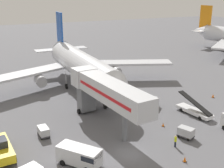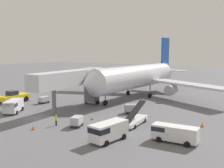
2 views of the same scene
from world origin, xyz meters
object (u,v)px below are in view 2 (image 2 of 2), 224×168
object	(u,v)px
service_van_mid_right	(13,106)
safety_cone_bravo	(202,125)
baggage_cart_outer_left	(77,121)
pushback_tug	(13,97)
jet_bridge	(74,80)
service_van_outer_right	(174,133)
safety_cone_alpha	(92,118)
belt_loader_truck	(135,120)
service_van_near_right	(108,131)
baggage_cart_rear_left	(44,100)
ground_crew_worker_midground	(56,120)
baggage_cart_near_left	(131,108)
safety_cone_charlie	(33,127)
airplane_at_gate	(138,76)

from	to	relation	value
service_van_mid_right	safety_cone_bravo	size ratio (longest dim) A/B	7.63
baggage_cart_outer_left	pushback_tug	bearing A→B (deg)	166.69
jet_bridge	baggage_cart_outer_left	distance (m)	12.60
service_van_outer_right	safety_cone_alpha	xyz separation A→B (m)	(-14.60, 2.26, -0.89)
jet_bridge	belt_loader_truck	bearing A→B (deg)	-9.66
service_van_mid_right	service_van_near_right	world-z (taller)	service_van_near_right
baggage_cart_rear_left	ground_crew_worker_midground	bearing A→B (deg)	-34.37
service_van_outer_right	baggage_cart_outer_left	distance (m)	14.00
service_van_near_right	baggage_cart_near_left	xyz separation A→B (m)	(-5.41, 13.89, -0.43)
service_van_near_right	baggage_cart_near_left	bearing A→B (deg)	111.28
service_van_near_right	baggage_cart_rear_left	bearing A→B (deg)	156.19
baggage_cart_near_left	ground_crew_worker_midground	xyz separation A→B (m)	(-4.68, -12.96, -0.00)
service_van_mid_right	baggage_cart_near_left	distance (m)	20.58
ground_crew_worker_midground	safety_cone_charlie	bearing A→B (deg)	-107.89
service_van_mid_right	service_van_outer_right	world-z (taller)	service_van_mid_right
service_van_near_right	baggage_cart_rear_left	distance (m)	26.91
pushback_tug	baggage_cart_near_left	size ratio (longest dim) A/B	2.64
belt_loader_truck	ground_crew_worker_midground	world-z (taller)	belt_loader_truck
jet_bridge	safety_cone_charlie	bearing A→B (deg)	-70.30
safety_cone_alpha	service_van_mid_right	bearing A→B (deg)	-163.04
service_van_mid_right	safety_cone_charlie	distance (m)	12.11
pushback_tug	airplane_at_gate	bearing A→B (deg)	49.82
baggage_cart_near_left	baggage_cart_rear_left	distance (m)	19.44
baggage_cart_near_left	safety_cone_bravo	bearing A→B (deg)	-5.10
jet_bridge	belt_loader_truck	xyz separation A→B (m)	(14.58, -2.48, -4.70)
airplane_at_gate	pushback_tug	distance (m)	27.63
baggage_cart_outer_left	service_van_mid_right	bearing A→B (deg)	-179.43
service_van_near_right	safety_cone_alpha	bearing A→B (deg)	140.93
pushback_tug	baggage_cart_near_left	world-z (taller)	pushback_tug
airplane_at_gate	service_van_mid_right	xyz separation A→B (m)	(-9.42, -26.58, -3.55)
jet_bridge	service_van_mid_right	size ratio (longest dim) A/B	3.43
baggage_cart_rear_left	safety_cone_charlie	distance (m)	18.86
safety_cone_bravo	safety_cone_charlie	bearing A→B (deg)	-140.64
service_van_outer_right	baggage_cart_near_left	world-z (taller)	service_van_outer_right
pushback_tug	baggage_cart_rear_left	size ratio (longest dim) A/B	3.01
baggage_cart_rear_left	safety_cone_charlie	size ratio (longest dim) A/B	3.39
baggage_cart_outer_left	safety_cone_bravo	size ratio (longest dim) A/B	3.43
jet_bridge	baggage_cart_rear_left	distance (m)	10.05
jet_bridge	baggage_cart_rear_left	world-z (taller)	jet_bridge
baggage_cart_outer_left	safety_cone_alpha	bearing A→B (deg)	99.98
airplane_at_gate	service_van_outer_right	distance (m)	31.48
service_van_mid_right	safety_cone_alpha	world-z (taller)	service_van_mid_right
airplane_at_gate	baggage_cart_rear_left	distance (m)	21.76
airplane_at_gate	safety_cone_alpha	size ratio (longest dim) A/B	77.03
baggage_cart_outer_left	safety_cone_charlie	world-z (taller)	baggage_cart_outer_left
pushback_tug	belt_loader_truck	bearing A→B (deg)	0.34
jet_bridge	baggage_cart_near_left	xyz separation A→B (m)	(10.32, 3.39, -4.59)
belt_loader_truck	safety_cone_alpha	size ratio (longest dim) A/B	12.08
pushback_tug	baggage_cart_outer_left	size ratio (longest dim) A/B	2.76
service_van_outer_right	jet_bridge	bearing A→B (deg)	164.40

